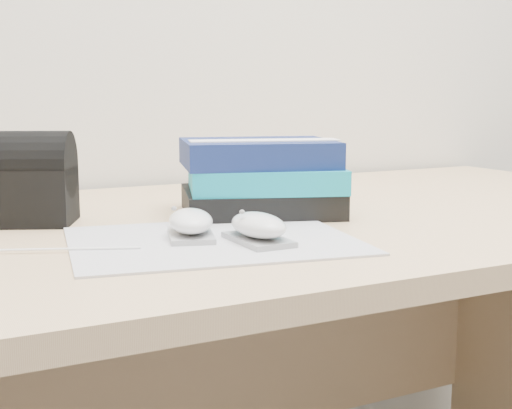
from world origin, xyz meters
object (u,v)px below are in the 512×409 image
desk (237,350)px  pouch (22,179)px  mouse_rear (191,223)px  mouse_front (258,228)px  book_stack (261,177)px

desk → pouch: (-0.32, 0.02, 0.30)m
mouse_rear → pouch: (-0.17, 0.21, 0.04)m
mouse_front → mouse_rear: bearing=134.6°
mouse_rear → mouse_front: 0.09m
desk → mouse_front: 0.37m
desk → pouch: size_ratio=9.70×
pouch → mouse_rear: bearing=-51.4°
mouse_front → pouch: bearing=130.1°
desk → mouse_front: mouse_front is taller
desk → mouse_rear: mouse_rear is taller
mouse_rear → pouch: pouch is taller
desk → pouch: 0.44m
desk → mouse_front: (-0.09, -0.25, 0.26)m
desk → book_stack: book_stack is taller
book_stack → pouch: size_ratio=1.69×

